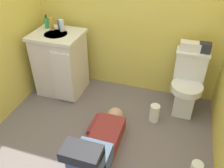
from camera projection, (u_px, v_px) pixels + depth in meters
The scene contains 13 objects.
ground_plane at pixel (100, 139), 2.56m from camera, with size 2.82×3.09×0.04m, color #6C6160.
toilet at pixel (187, 84), 2.74m from camera, with size 0.36×0.46×0.75m.
vanity_cabinet at pixel (61, 63), 3.04m from camera, with size 0.60×0.53×0.82m.
faucet at pixel (62, 25), 2.90m from camera, with size 0.02×0.02×0.10m, color silver.
person_plumber at pixel (99, 144), 2.25m from camera, with size 0.39×1.06×0.52m.
tissue_box at pixel (190, 46), 2.57m from camera, with size 0.22×0.11×0.10m, color silver.
toiletry_bag at pixel (205, 48), 2.53m from camera, with size 0.12×0.09×0.11m, color #26262D.
soap_dispenser at pixel (47, 23), 2.92m from camera, with size 0.06×0.06×0.17m.
bottle_amber at pixel (52, 24), 2.86m from camera, with size 0.05×0.05×0.16m, color gold.
bottle_blue at pixel (60, 24), 2.91m from camera, with size 0.05×0.05×0.12m, color #4263B1.
bottle_clear at pixel (62, 25), 2.84m from camera, with size 0.06×0.06×0.14m, color silver.
paper_towel_roll at pixel (154, 113), 2.71m from camera, with size 0.11×0.11×0.22m, color white.
toilet_paper_roll at pixel (197, 167), 2.18m from camera, with size 0.11×0.11×0.10m, color white.
Camera 1 is at (0.67, -1.64, 1.93)m, focal length 37.92 mm.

